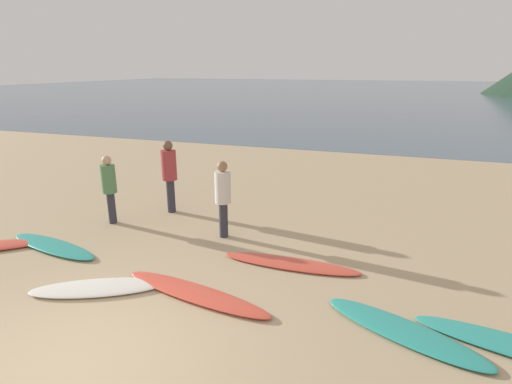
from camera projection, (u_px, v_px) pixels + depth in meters
The scene contains 10 objects.
ground_plane at pixel (285, 175), 13.79m from camera, with size 120.00×120.00×0.20m, color tan.
ocean_water at pixel (375, 90), 62.53m from camera, with size 140.00×100.00×0.01m, color #475B6B.
surfboard_2 at pixel (53, 246), 7.95m from camera, with size 2.33×0.52×0.09m, color teal.
surfboard_3 at pixel (98, 288), 6.46m from camera, with size 2.10×0.59×0.08m, color silver.
surfboard_4 at pixel (195, 293), 6.29m from camera, with size 2.67×0.48×0.10m, color #D84C38.
surfboard_5 at pixel (291, 263), 7.27m from camera, with size 2.50×0.50×0.07m, color #D84C38.
surfboard_6 at pixel (404, 331), 5.40m from camera, with size 2.26×0.58×0.08m, color teal.
person_0 at pixel (109, 184), 8.99m from camera, with size 0.32×0.32×1.56m.
person_1 at pixel (223, 193), 8.23m from camera, with size 0.33×0.33×1.62m.
person_2 at pixel (169, 171), 9.66m from camera, with size 0.36×0.36×1.76m.
Camera 1 is at (3.35, -2.96, 3.41)m, focal length 28.43 mm.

